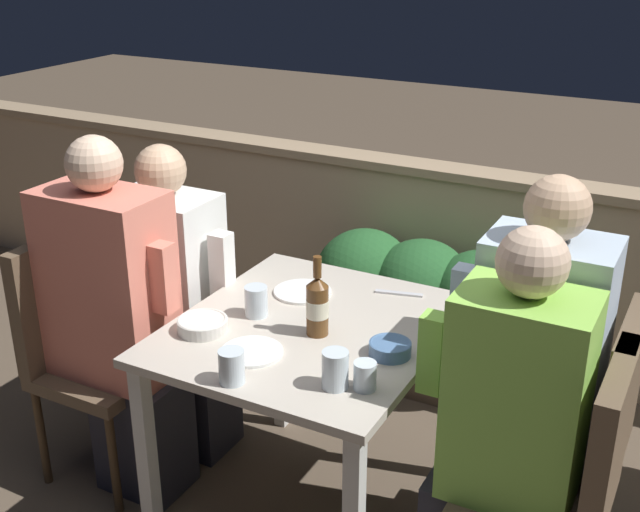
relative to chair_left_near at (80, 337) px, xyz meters
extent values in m
plane|color=brown|center=(0.89, 0.15, -0.56)|extent=(16.00, 16.00, 0.00)
cube|color=tan|center=(0.89, 1.52, -0.11)|extent=(9.00, 0.14, 0.90)
cube|color=#9E8466|center=(0.89, 1.52, 0.36)|extent=(9.00, 0.18, 0.04)
cube|color=#BCB2A3|center=(0.89, 0.15, 0.18)|extent=(0.84, 0.95, 0.03)
cube|color=silver|center=(0.52, -0.27, -0.20)|extent=(0.05, 0.05, 0.73)
cube|color=silver|center=(0.52, 0.58, -0.20)|extent=(0.05, 0.05, 0.73)
cube|color=silver|center=(1.26, 0.58, -0.20)|extent=(0.05, 0.05, 0.73)
cube|color=brown|center=(0.88, 1.18, -0.42)|extent=(1.01, 0.36, 0.28)
ellipsoid|color=#235628|center=(0.61, 1.18, -0.09)|extent=(0.45, 0.47, 0.43)
ellipsoid|color=#235628|center=(0.88, 1.18, -0.09)|extent=(0.45, 0.47, 0.43)
ellipsoid|color=#235628|center=(1.16, 1.18, -0.09)|extent=(0.45, 0.47, 0.43)
cube|color=brown|center=(0.10, 0.00, -0.12)|extent=(0.41, 0.41, 0.05)
cube|color=brown|center=(-0.08, 0.00, 0.14)|extent=(0.06, 0.41, 0.48)
cylinder|color=#47321E|center=(-0.08, -0.17, -0.36)|extent=(0.03, 0.03, 0.41)
cylinder|color=#47321E|center=(0.27, -0.17, -0.36)|extent=(0.03, 0.03, 0.41)
cylinder|color=#47321E|center=(-0.08, 0.17, -0.36)|extent=(0.03, 0.03, 0.41)
cylinder|color=#47321E|center=(0.27, 0.17, -0.36)|extent=(0.03, 0.03, 0.41)
cube|color=#282833|center=(0.27, 0.00, -0.33)|extent=(0.31, 0.23, 0.46)
cube|color=#E07A66|center=(0.17, 0.00, 0.25)|extent=(0.44, 0.26, 0.69)
cube|color=#E07A66|center=(0.42, 0.00, 0.33)|extent=(0.07, 0.07, 0.24)
sphere|color=beige|center=(0.17, 0.00, 0.68)|extent=(0.19, 0.19, 0.19)
cube|color=brown|center=(0.12, 0.30, -0.12)|extent=(0.41, 0.41, 0.05)
cube|color=brown|center=(-0.06, 0.30, 0.14)|extent=(0.06, 0.41, 0.48)
cylinder|color=#47321E|center=(-0.05, 0.13, -0.36)|extent=(0.03, 0.03, 0.41)
cylinder|color=#47321E|center=(0.30, 0.13, -0.36)|extent=(0.03, 0.03, 0.41)
cylinder|color=#47321E|center=(-0.05, 0.48, -0.36)|extent=(0.03, 0.03, 0.41)
cylinder|color=#47321E|center=(0.30, 0.48, -0.36)|extent=(0.03, 0.03, 0.41)
cube|color=#282833|center=(0.29, 0.30, -0.33)|extent=(0.27, 0.23, 0.46)
cube|color=white|center=(0.19, 0.30, 0.20)|extent=(0.38, 0.26, 0.59)
cube|color=white|center=(0.44, 0.30, 0.27)|extent=(0.07, 0.07, 0.24)
sphere|color=tan|center=(0.19, 0.30, 0.59)|extent=(0.19, 0.19, 0.19)
cube|color=brown|center=(1.68, 0.02, -0.12)|extent=(0.41, 0.41, 0.05)
cube|color=brown|center=(1.86, 0.02, 0.14)|extent=(0.06, 0.41, 0.48)
cube|color=#8CCC4C|center=(1.61, 0.02, 0.21)|extent=(0.36, 0.26, 0.62)
cube|color=#8CCC4C|center=(1.36, 0.02, 0.29)|extent=(0.07, 0.07, 0.24)
sphere|color=beige|center=(1.61, 0.02, 0.62)|extent=(0.19, 0.19, 0.19)
cube|color=brown|center=(1.67, 0.30, -0.12)|extent=(0.41, 0.41, 0.05)
cube|color=brown|center=(1.85, 0.30, 0.14)|extent=(0.06, 0.41, 0.48)
cylinder|color=#47321E|center=(1.50, 0.47, -0.36)|extent=(0.03, 0.03, 0.41)
cylinder|color=#47321E|center=(1.85, 0.47, -0.36)|extent=(0.03, 0.03, 0.41)
cube|color=#282833|center=(1.50, 0.30, -0.33)|extent=(0.26, 0.23, 0.46)
cube|color=silver|center=(1.60, 0.30, 0.24)|extent=(0.37, 0.26, 0.68)
cube|color=silver|center=(1.35, 0.30, 0.32)|extent=(0.07, 0.07, 0.24)
sphere|color=tan|center=(1.60, 0.30, 0.68)|extent=(0.19, 0.19, 0.19)
cylinder|color=brown|center=(0.94, 0.11, 0.28)|extent=(0.07, 0.07, 0.17)
cylinder|color=beige|center=(0.94, 0.11, 0.29)|extent=(0.07, 0.07, 0.06)
cone|color=brown|center=(0.94, 0.11, 0.38)|extent=(0.07, 0.07, 0.03)
cylinder|color=brown|center=(0.94, 0.11, 0.43)|extent=(0.03, 0.03, 0.07)
cylinder|color=white|center=(0.82, -0.09, 0.20)|extent=(0.19, 0.19, 0.01)
cylinder|color=white|center=(0.75, 0.36, 0.20)|extent=(0.21, 0.21, 0.01)
cylinder|color=silver|center=(0.60, -0.04, 0.22)|extent=(0.16, 0.16, 0.04)
torus|color=silver|center=(0.60, -0.04, 0.23)|extent=(0.16, 0.16, 0.01)
cylinder|color=#4C709E|center=(1.20, 0.10, 0.22)|extent=(0.13, 0.13, 0.04)
torus|color=#4C709E|center=(1.20, 0.10, 0.23)|extent=(0.13, 0.13, 0.01)
cylinder|color=silver|center=(1.13, -0.14, 0.25)|extent=(0.08, 0.08, 0.11)
cylinder|color=silver|center=(0.86, -0.26, 0.25)|extent=(0.08, 0.08, 0.10)
cylinder|color=silver|center=(1.21, -0.11, 0.24)|extent=(0.07, 0.07, 0.08)
cylinder|color=silver|center=(0.69, 0.13, 0.25)|extent=(0.08, 0.08, 0.10)
cube|color=silver|center=(1.05, 0.51, 0.20)|extent=(0.17, 0.06, 0.01)
camera|label=1|loc=(2.01, -1.89, 1.42)|focal=45.00mm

